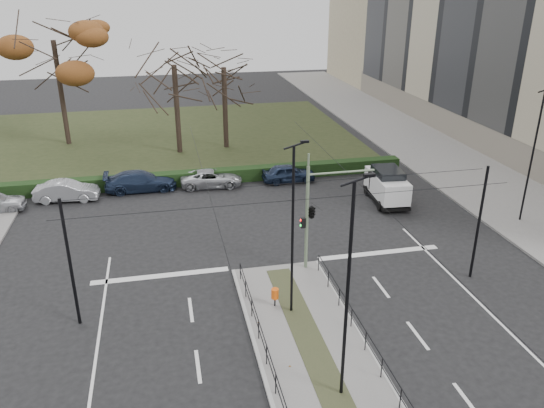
% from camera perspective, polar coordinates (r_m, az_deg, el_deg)
% --- Properties ---
extents(ground, '(140.00, 140.00, 0.00)m').
position_cam_1_polar(ground, '(24.26, 3.02, -12.57)').
color(ground, black).
rests_on(ground, ground).
extents(median_island, '(4.40, 15.00, 0.14)m').
position_cam_1_polar(median_island, '(22.31, 4.74, -16.04)').
color(median_island, slate).
rests_on(median_island, ground).
extents(sidewalk_east, '(8.00, 90.00, 0.14)m').
position_cam_1_polar(sidewalk_east, '(49.24, 16.88, 5.38)').
color(sidewalk_east, slate).
rests_on(sidewalk_east, ground).
extents(park, '(38.00, 26.00, 0.10)m').
position_cam_1_polar(park, '(52.92, -12.46, 6.99)').
color(park, '#242C16').
rests_on(park, ground).
extents(hedge, '(38.00, 1.00, 1.00)m').
position_cam_1_polar(hedge, '(40.00, -12.31, 2.52)').
color(hedge, black).
rests_on(hedge, ground).
extents(apartment_block, '(13.09, 52.10, 21.64)m').
position_cam_1_polar(apartment_block, '(54.52, 26.83, 16.72)').
color(apartment_block, tan).
rests_on(apartment_block, ground).
extents(median_railing, '(4.14, 13.24, 0.92)m').
position_cam_1_polar(median_railing, '(21.67, 4.90, -14.34)').
color(median_railing, black).
rests_on(median_railing, median_island).
extents(catenary, '(20.00, 34.00, 6.00)m').
position_cam_1_polar(catenary, '(23.84, 2.19, -3.64)').
color(catenary, black).
rests_on(catenary, ground).
extents(traffic_light, '(3.80, 2.18, 5.59)m').
position_cam_1_polar(traffic_light, '(26.81, 4.47, -0.63)').
color(traffic_light, slate).
rests_on(traffic_light, median_island).
extents(litter_bin, '(0.35, 0.35, 0.90)m').
position_cam_1_polar(litter_bin, '(24.70, 0.31, -9.64)').
color(litter_bin, black).
rests_on(litter_bin, median_island).
extents(streetlamp_median_near, '(0.71, 0.14, 8.47)m').
position_cam_1_polar(streetlamp_median_near, '(18.16, 8.18, -9.33)').
color(streetlamp_median_near, black).
rests_on(streetlamp_median_near, median_island).
extents(streetlamp_median_far, '(0.67, 0.14, 8.02)m').
position_cam_1_polar(streetlamp_median_far, '(22.70, 2.27, -2.83)').
color(streetlamp_median_far, black).
rests_on(streetlamp_median_far, median_island).
extents(streetlamp_sidewalk, '(0.70, 0.14, 8.36)m').
position_cam_1_polar(streetlamp_sidewalk, '(35.62, 26.24, 4.74)').
color(streetlamp_sidewalk, black).
rests_on(streetlamp_sidewalk, sidewalk_east).
extents(parked_car_second, '(4.37, 1.80, 1.41)m').
position_cam_1_polar(parked_car_second, '(39.14, -21.22, 1.31)').
color(parked_car_second, '#A4A6AC').
rests_on(parked_car_second, ground).
extents(parked_car_third, '(5.10, 2.15, 1.47)m').
position_cam_1_polar(parked_car_third, '(39.39, -13.95, 2.41)').
color(parked_car_third, '#1B273F').
rests_on(parked_car_third, ground).
extents(parked_car_fourth, '(4.62, 2.32, 1.25)m').
position_cam_1_polar(parked_car_fourth, '(39.35, -6.54, 2.77)').
color(parked_car_fourth, '#A4A6AC').
rests_on(parked_car_fourth, ground).
extents(white_van, '(2.32, 4.59, 2.39)m').
position_cam_1_polar(white_van, '(36.94, 12.26, 2.05)').
color(white_van, white).
rests_on(white_van, ground).
extents(rust_tree, '(9.74, 9.74, 12.15)m').
position_cam_1_polar(rust_tree, '(51.42, -22.48, 15.97)').
color(rust_tree, black).
rests_on(rust_tree, park).
extents(bare_tree_center, '(7.56, 7.56, 10.00)m').
position_cam_1_polar(bare_tree_center, '(46.25, -10.46, 13.83)').
color(bare_tree_center, black).
rests_on(bare_tree_center, park).
extents(bare_tree_near, '(5.80, 5.80, 9.43)m').
position_cam_1_polar(bare_tree_near, '(47.33, -5.20, 13.80)').
color(bare_tree_near, black).
rests_on(bare_tree_near, park).
extents(parked_car_fifth, '(4.00, 1.61, 1.36)m').
position_cam_1_polar(parked_car_fifth, '(40.03, 1.79, 3.34)').
color(parked_car_fifth, '#1B273F').
rests_on(parked_car_fifth, ground).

